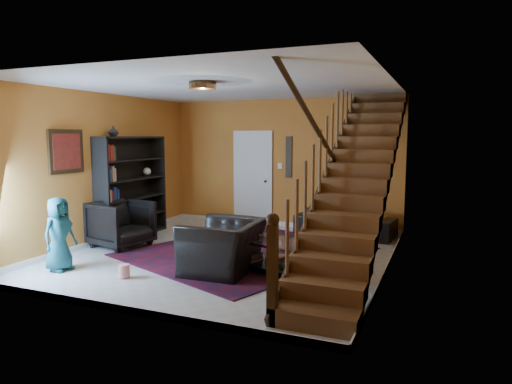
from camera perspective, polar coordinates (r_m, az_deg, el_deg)
floor at (r=7.80m, az=-3.51°, el=-7.92°), size 5.50×5.50×0.00m
room at (r=9.54m, az=-7.18°, el=-4.88°), size 5.50×5.50×5.50m
staircase at (r=6.89m, az=12.46°, el=1.77°), size 0.95×5.02×3.18m
bookshelf at (r=9.39m, az=-15.20°, el=0.39°), size 0.35×1.80×2.00m
door at (r=10.35m, az=-0.38°, el=1.57°), size 0.82×0.05×2.05m
framed_picture at (r=8.32m, az=-22.64°, el=4.70°), size 0.04×0.74×0.74m
wall_hanging at (r=10.02m, az=4.12°, el=4.38°), size 0.14×0.03×0.90m
ceiling_fixture at (r=6.86m, az=-6.70°, el=13.09°), size 0.40×0.40×0.10m
rug at (r=8.01m, az=-1.26°, el=-7.44°), size 4.26×4.52×0.02m
sofa at (r=9.40m, az=11.05°, el=-3.67°), size 2.03×0.99×0.57m
armchair_left at (r=8.62m, az=-16.50°, el=-3.84°), size 1.11×1.09×0.85m
armchair_right at (r=6.79m, az=-4.02°, el=-6.83°), size 1.10×1.24×0.77m
person_adult_a at (r=9.56m, az=8.63°, el=-4.20°), size 0.47×0.33×1.22m
person_adult_b at (r=9.46m, az=11.10°, el=-4.03°), size 0.69×0.56×1.33m
person_child at (r=7.43m, az=-23.40°, el=-4.84°), size 0.38×0.56×1.11m
coffee_table at (r=6.81m, az=2.30°, el=-7.70°), size 1.42×1.07×0.48m
cup_a at (r=6.79m, az=1.35°, el=-5.60°), size 0.15×0.15×0.09m
cup_b at (r=6.99m, az=-0.18°, el=-5.25°), size 0.11×0.11×0.09m
bowl at (r=7.04m, az=0.27°, el=-5.31°), size 0.28×0.28×0.05m
vase at (r=8.94m, az=-17.41°, el=7.26°), size 0.18×0.18×0.19m
popcorn_bucket at (r=6.83m, az=-16.15°, el=-9.43°), size 0.17×0.17×0.18m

